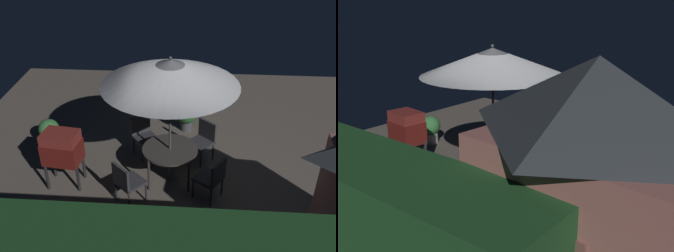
% 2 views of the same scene
% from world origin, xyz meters
% --- Properties ---
extents(ground_plane, '(11.00, 11.00, 0.00)m').
position_xyz_m(ground_plane, '(0.00, 0.00, 0.00)').
color(ground_plane, '#6B6056').
extents(garden_shed, '(2.10, 1.58, 2.96)m').
position_xyz_m(garden_shed, '(-2.73, 2.48, 1.51)').
color(garden_shed, '#B26B60').
rests_on(garden_shed, ground).
extents(patio_table, '(1.10, 1.10, 0.74)m').
position_xyz_m(patio_table, '(0.41, 0.03, 0.67)').
color(patio_table, '#47423D').
rests_on(patio_table, ground).
extents(patio_umbrella, '(2.51, 2.51, 2.66)m').
position_xyz_m(patio_umbrella, '(0.41, 0.03, 2.36)').
color(patio_umbrella, '#4C4C51').
rests_on(patio_umbrella, ground).
extents(bbq_grill, '(0.76, 0.59, 1.20)m').
position_xyz_m(bbq_grill, '(2.48, 0.33, 0.85)').
color(bbq_grill, maroon).
rests_on(bbq_grill, ground).
extents(chair_near_shed, '(0.65, 0.65, 0.90)m').
position_xyz_m(chair_near_shed, '(1.06, -0.84, 0.52)').
color(chair_near_shed, '#38383D').
rests_on(chair_near_shed, ground).
extents(chair_far_side, '(0.65, 0.65, 0.90)m').
position_xyz_m(chair_far_side, '(1.16, 0.82, 0.52)').
color(chair_far_side, '#38383D').
rests_on(chair_far_side, ground).
extents(chair_toward_hedge, '(0.64, 0.64, 0.90)m').
position_xyz_m(chair_toward_hedge, '(-0.41, 0.58, 0.52)').
color(chair_toward_hedge, '#38383D').
rests_on(chair_toward_hedge, ground).
extents(chair_toward_house, '(0.65, 0.65, 0.90)m').
position_xyz_m(chair_toward_house, '(-0.25, -0.72, 0.52)').
color(chair_toward_house, '#38383D').
rests_on(chair_toward_house, ground).
extents(potted_plant_by_shed, '(0.47, 0.47, 0.69)m').
position_xyz_m(potted_plant_by_shed, '(3.25, -0.97, 0.38)').
color(potted_plant_by_shed, silver).
rests_on(potted_plant_by_shed, ground).
extents(potted_plant_by_grill, '(0.55, 0.55, 0.75)m').
position_xyz_m(potted_plant_by_grill, '(0.14, -1.94, 0.43)').
color(potted_plant_by_grill, '#4C4C51').
rests_on(potted_plant_by_grill, ground).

